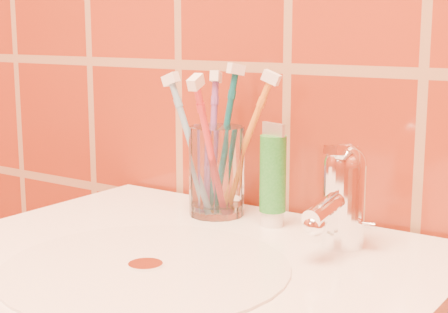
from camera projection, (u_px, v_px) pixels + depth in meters
The scene contains 8 objects.
glass_tumbler at pixel (216, 171), 0.90m from camera, with size 0.07×0.07×0.12m, color white.
toothpaste_tube at pixel (273, 178), 0.85m from camera, with size 0.04×0.03×0.13m.
faucet at pixel (343, 192), 0.77m from camera, with size 0.05×0.11×0.12m.
toothbrush_0 at pixel (210, 150), 0.86m from camera, with size 0.03×0.09×0.20m, color red, non-canonical shape.
toothbrush_1 at pixel (213, 143), 0.92m from camera, with size 0.04×0.06×0.19m, color #784593, non-canonical shape.
toothbrush_2 at pixel (245, 145), 0.89m from camera, with size 0.09×0.04×0.20m, color orange, non-canonical shape.
toothbrush_3 at pixel (191, 145), 0.91m from camera, with size 0.09×0.02×0.19m, color #6FA2C6, non-canonical shape.
toothbrush_4 at pixel (224, 139), 0.91m from camera, with size 0.04×0.06×0.21m, color #0B5462, non-canonical shape.
Camera 1 is at (0.45, 0.40, 1.09)m, focal length 55.00 mm.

